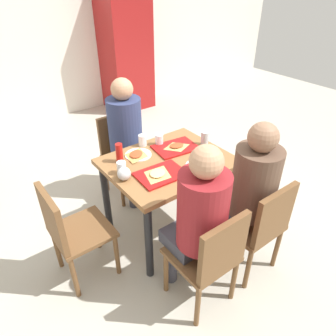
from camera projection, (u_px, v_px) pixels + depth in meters
The scene contains 26 objects.
ground_plane at pixel (168, 228), 2.90m from camera, with size 10.00×10.00×0.02m, color #B2AD9E.
back_wall at pixel (28, 23), 4.28m from camera, with size 10.00×0.10×2.80m, color silver.
main_table at pixel (168, 172), 2.56m from camera, with size 0.98×0.78×0.73m.
chair_near_left at pixel (211, 256), 1.99m from camera, with size 0.40×0.40×0.83m.
chair_near_right at pixel (260, 224), 2.24m from camera, with size 0.40×0.40×0.83m.
chair_far_side at pixel (122, 150), 3.15m from camera, with size 0.40×0.40×0.83m.
chair_left_end at pixel (70, 229), 2.19m from camera, with size 0.40×0.40×0.83m.
person_in_red at pixel (198, 215), 1.95m from camera, with size 0.32×0.42×1.24m.
person_in_brown_jacket at pixel (250, 187), 2.20m from camera, with size 0.32×0.42×1.24m.
person_far_side at pixel (127, 133), 2.93m from camera, with size 0.32×0.42×1.24m.
tray_red_near at pixel (161, 174), 2.32m from camera, with size 0.36×0.26×0.02m, color #B21414.
tray_red_far at pixel (176, 148), 2.66m from camera, with size 0.36×0.26×0.02m, color #B21414.
paper_plate_center at pixel (138, 155), 2.57m from camera, with size 0.22×0.22×0.01m, color white.
paper_plate_near_edge at pixel (200, 165), 2.43m from camera, with size 0.22×0.22×0.01m, color white.
pizza_slice_a at pixel (158, 174), 2.29m from camera, with size 0.24×0.23×0.02m.
pizza_slice_b at pixel (177, 146), 2.65m from camera, with size 0.20×0.17×0.02m.
pizza_slice_c at pixel (136, 154), 2.54m from camera, with size 0.23×0.23×0.02m.
pizza_slice_d at pixel (203, 165), 2.41m from camera, with size 0.19×0.15×0.02m.
plastic_cup_a at pixel (143, 140), 2.68m from camera, with size 0.07×0.07×0.10m, color white.
plastic_cup_b at pixel (198, 172), 2.26m from camera, with size 0.07×0.07×0.10m, color white.
plastic_cup_c at pixel (122, 168), 2.31m from camera, with size 0.07×0.07×0.10m, color white.
plastic_cup_d at pixel (159, 140), 2.69m from camera, with size 0.07×0.07×0.10m, color white.
soda_can at pixel (205, 138), 2.69m from camera, with size 0.07×0.07×0.12m, color #B7BCC6.
condiment_bottle at pixel (119, 153), 2.44m from camera, with size 0.06×0.06×0.16m, color red.
foil_bundle at pixel (124, 174), 2.25m from camera, with size 0.10×0.10×0.10m, color silver.
drink_fridge at pixel (126, 49), 4.95m from camera, with size 0.70×0.60×1.90m, color maroon.
Camera 1 is at (-1.29, -1.70, 2.04)m, focal length 33.15 mm.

